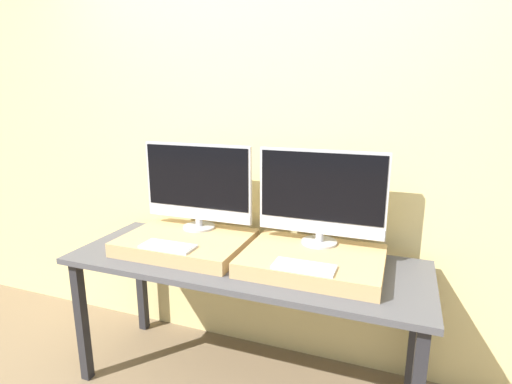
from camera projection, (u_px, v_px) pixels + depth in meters
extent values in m
cube|color=#DBC684|center=(269.00, 140.00, 2.25)|extent=(8.00, 0.04, 2.60)
cube|color=#47474C|center=(244.00, 263.00, 2.03)|extent=(1.81, 0.65, 0.03)
cube|color=#232328|center=(82.00, 321.00, 2.17)|extent=(0.05, 0.05, 0.70)
cube|color=#232328|center=(141.00, 280.00, 2.65)|extent=(0.05, 0.05, 0.70)
cube|color=#232328|center=(414.00, 332.00, 2.07)|extent=(0.05, 0.05, 0.70)
cube|color=tan|center=(187.00, 242.00, 2.16)|extent=(0.66, 0.50, 0.07)
cylinder|color=#B2B2B7|center=(199.00, 227.00, 2.29)|extent=(0.18, 0.18, 0.01)
cylinder|color=#B2B2B7|center=(199.00, 222.00, 2.28)|extent=(0.04, 0.04, 0.04)
cube|color=#B2B2B7|center=(198.00, 182.00, 2.23)|extent=(0.64, 0.02, 0.43)
cube|color=black|center=(196.00, 177.00, 2.21)|extent=(0.62, 0.00, 0.34)
cube|color=silver|center=(198.00, 214.00, 2.26)|extent=(0.63, 0.00, 0.06)
cube|color=silver|center=(168.00, 246.00, 1.99)|extent=(0.27, 0.12, 0.01)
cube|color=#B2B2B7|center=(168.00, 245.00, 1.99)|extent=(0.26, 0.11, 0.00)
cube|color=tan|center=(313.00, 261.00, 1.93)|extent=(0.66, 0.50, 0.07)
cylinder|color=#B2B2B7|center=(319.00, 242.00, 2.05)|extent=(0.18, 0.18, 0.01)
cylinder|color=#B2B2B7|center=(319.00, 237.00, 2.04)|extent=(0.04, 0.04, 0.04)
cube|color=#B2B2B7|center=(321.00, 193.00, 1.99)|extent=(0.64, 0.02, 0.43)
cube|color=black|center=(321.00, 187.00, 1.97)|extent=(0.62, 0.00, 0.34)
cube|color=silver|center=(319.00, 228.00, 2.02)|extent=(0.63, 0.00, 0.06)
cube|color=silver|center=(304.00, 267.00, 1.75)|extent=(0.27, 0.12, 0.01)
cube|color=#B2B2B7|center=(304.00, 265.00, 1.75)|extent=(0.26, 0.11, 0.00)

